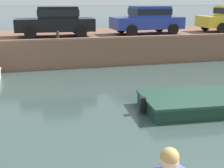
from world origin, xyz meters
name	(u,v)px	position (x,y,z in m)	size (l,w,h in m)	color
ground_plane	(117,107)	(0.00, 5.97, 0.00)	(400.00, 400.00, 0.00)	#384C47
far_quay_wall	(75,46)	(0.00, 14.94, 0.71)	(60.00, 6.00, 1.41)	brown
far_wall_coping	(83,39)	(0.00, 12.06, 1.45)	(60.00, 0.24, 0.08)	#9F6C52
car_left_inner_black	(56,20)	(-1.13, 13.65, 2.26)	(4.09, 2.11, 1.54)	black
car_centre_blue	(148,19)	(3.97, 13.65, 2.26)	(4.01, 2.07, 1.54)	#233893
mooring_bollard_mid	(58,35)	(-1.21, 12.19, 1.65)	(0.15, 0.15, 0.44)	#2D2B28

